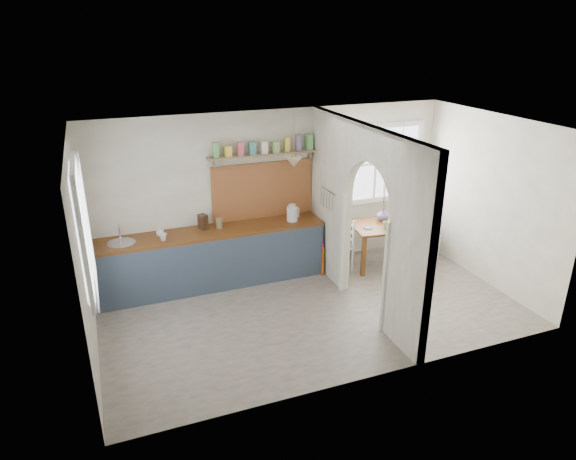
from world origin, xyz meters
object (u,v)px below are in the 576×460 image
object	(u,v)px
vase	(383,215)
chair_right	(425,232)
chair_left	(337,246)
kettle	(292,213)
dining_table	(385,244)

from	to	relation	value
vase	chair_right	bearing A→B (deg)	-6.90
chair_left	kettle	size ratio (longest dim) A/B	3.23
dining_table	chair_left	bearing A→B (deg)	-176.84
dining_table	vase	distance (m)	0.50
dining_table	vase	world-z (taller)	vase
kettle	vase	world-z (taller)	kettle
chair_left	dining_table	bearing A→B (deg)	63.63
dining_table	chair_left	world-z (taller)	chair_left
dining_table	vase	bearing A→B (deg)	91.06
vase	dining_table	bearing A→B (deg)	-96.38
chair_left	chair_right	distance (m)	1.70
kettle	vase	distance (m)	1.61
kettle	vase	bearing A→B (deg)	-12.22
vase	kettle	bearing A→B (deg)	176.03
dining_table	kettle	bearing A→B (deg)	177.06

